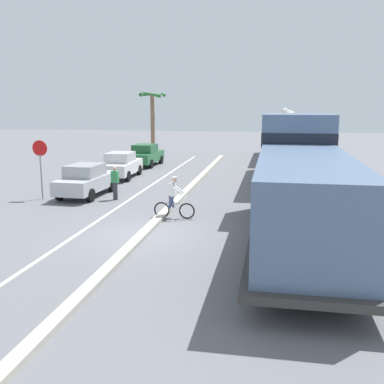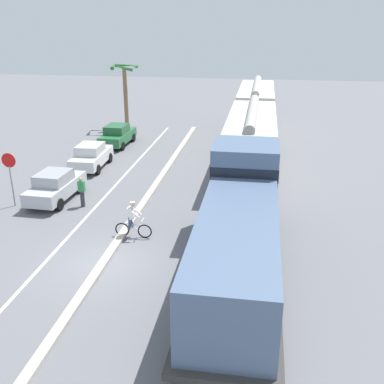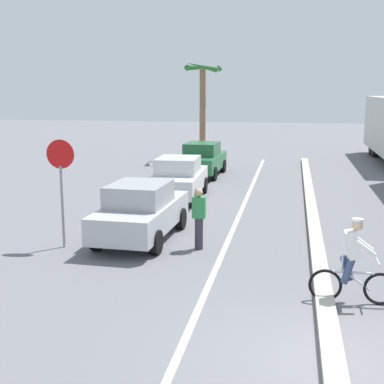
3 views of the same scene
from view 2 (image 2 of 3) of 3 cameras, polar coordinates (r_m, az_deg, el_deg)
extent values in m
plane|color=slate|center=(18.66, -11.13, -8.94)|extent=(120.00, 120.00, 0.00)
cube|color=#B2AD9E|center=(23.74, -6.34, -1.64)|extent=(0.36, 36.00, 0.16)
cube|color=silver|center=(24.48, -11.77, -1.44)|extent=(0.14, 36.00, 0.01)
cube|color=slate|center=(15.73, 5.75, -6.75)|extent=(2.70, 9.86, 2.40)
cube|color=slate|center=(20.09, 6.71, 1.29)|extent=(2.80, 2.80, 3.50)
cube|color=black|center=(19.84, 6.81, 3.43)|extent=(2.83, 2.83, 0.56)
cube|color=#383533|center=(16.84, 5.73, -9.41)|extent=(3.10, 11.60, 0.20)
cylinder|color=#4C4947|center=(16.92, 5.71, -9.84)|extent=(1.10, 3.00, 1.10)
cylinder|color=black|center=(20.46, 6.43, -4.24)|extent=(2.40, 1.00, 1.00)
cylinder|color=black|center=(19.74, 6.30, -5.23)|extent=(2.40, 1.00, 1.00)
cylinder|color=black|center=(19.03, 6.17, -6.29)|extent=(2.40, 1.00, 1.00)
cylinder|color=black|center=(14.95, 5.10, -14.70)|extent=(2.40, 1.00, 1.00)
cylinder|color=black|center=(14.31, 4.85, -16.57)|extent=(2.40, 1.00, 1.00)
cylinder|color=black|center=(13.69, 4.57, -18.60)|extent=(2.40, 1.00, 1.00)
cube|color=beige|center=(28.41, 7.52, 6.57)|extent=(2.90, 10.40, 3.10)
cylinder|color=#A5A39D|center=(28.02, 7.69, 9.99)|extent=(0.60, 9.88, 0.60)
cube|color=black|center=(33.79, 7.74, 6.81)|extent=(2.61, 0.10, 0.70)
cube|color=black|center=(23.75, 6.95, 0.61)|extent=(2.61, 0.10, 0.70)
cylinder|color=black|center=(32.49, 7.61, 5.32)|extent=(2.46, 0.90, 0.90)
cylinder|color=black|center=(31.43, 7.55, 4.78)|extent=(2.46, 0.90, 0.90)
cylinder|color=black|center=(26.34, 7.15, 1.54)|extent=(2.46, 0.90, 0.90)
cylinder|color=black|center=(25.31, 7.04, 0.71)|extent=(2.46, 0.90, 0.90)
cube|color=beige|center=(39.74, 8.11, 10.73)|extent=(2.90, 10.40, 3.10)
cylinder|color=#ACAAA3|center=(39.47, 8.25, 13.20)|extent=(0.60, 9.88, 0.60)
cube|color=black|center=(45.12, 8.21, 10.42)|extent=(2.61, 0.10, 0.70)
cube|color=black|center=(34.85, 7.79, 7.26)|extent=(2.61, 0.10, 0.70)
cylinder|color=black|center=(43.77, 8.12, 9.42)|extent=(2.46, 0.90, 0.90)
cylinder|color=black|center=(42.69, 8.09, 9.13)|extent=(2.46, 0.90, 0.90)
cylinder|color=black|center=(37.48, 7.88, 7.45)|extent=(2.46, 0.90, 0.90)
cylinder|color=black|center=(36.41, 7.83, 7.04)|extent=(2.46, 0.90, 0.90)
cube|color=#B7BABF|center=(25.32, -16.89, 0.46)|extent=(1.87, 4.27, 0.70)
cube|color=#9C9EA2|center=(24.98, -17.20, 1.73)|extent=(1.58, 1.96, 0.60)
cube|color=#1E232D|center=(25.83, -16.17, 2.36)|extent=(1.43, 0.18, 0.51)
cylinder|color=black|center=(26.87, -17.08, 0.85)|extent=(0.25, 0.65, 0.64)
cylinder|color=black|center=(26.16, -13.95, 0.62)|extent=(0.25, 0.65, 0.64)
cylinder|color=black|center=(24.78, -19.82, -1.22)|extent=(0.25, 0.65, 0.64)
cylinder|color=black|center=(24.01, -16.50, -1.53)|extent=(0.25, 0.65, 0.64)
cube|color=silver|center=(30.29, -12.63, 4.25)|extent=(1.84, 4.25, 0.70)
cube|color=beige|center=(29.97, -12.83, 5.35)|extent=(1.56, 1.95, 0.60)
cube|color=#1E232D|center=(30.89, -12.21, 5.77)|extent=(1.43, 0.17, 0.51)
cylinder|color=black|center=(31.83, -13.20, 4.36)|extent=(0.24, 0.65, 0.64)
cylinder|color=black|center=(31.31, -10.41, 4.30)|extent=(0.24, 0.65, 0.64)
cylinder|color=black|center=(29.51, -14.88, 2.88)|extent=(0.24, 0.65, 0.64)
cylinder|color=black|center=(28.96, -11.90, 2.80)|extent=(0.24, 0.65, 0.64)
cube|color=#286B3D|center=(35.44, -9.41, 6.93)|extent=(1.85, 4.26, 0.70)
cube|color=#225B34|center=(35.15, -9.55, 7.90)|extent=(1.57, 1.95, 0.60)
cube|color=#1E232D|center=(36.08, -9.00, 8.19)|extent=(1.43, 0.17, 0.51)
cylinder|color=black|center=(36.98, -9.87, 6.94)|extent=(0.24, 0.65, 0.64)
cylinder|color=black|center=(36.45, -7.48, 6.87)|extent=(0.24, 0.65, 0.64)
cylinder|color=black|center=(34.64, -11.37, 5.87)|extent=(0.24, 0.65, 0.64)
cylinder|color=black|center=(34.07, -8.83, 5.78)|extent=(0.24, 0.65, 0.64)
torus|color=black|center=(20.30, -6.02, -4.98)|extent=(0.66, 0.07, 0.66)
torus|color=black|center=(20.59, -8.85, -4.73)|extent=(0.66, 0.07, 0.66)
cylinder|color=silver|center=(20.31, -7.49, -4.09)|extent=(0.79, 0.06, 0.05)
cylinder|color=silver|center=(20.36, -7.19, -4.57)|extent=(0.48, 0.05, 0.36)
cylinder|color=silver|center=(20.31, -8.10, -3.66)|extent=(0.04, 0.04, 0.30)
cylinder|color=silver|center=(20.08, -6.30, -3.55)|extent=(0.04, 0.48, 0.04)
cylinder|color=#38476B|center=(20.40, -7.74, -3.82)|extent=(0.30, 0.14, 0.52)
cylinder|color=#38476B|center=(20.23, -7.90, -4.06)|extent=(0.27, 0.14, 0.52)
cube|color=white|center=(20.08, -7.70, -2.61)|extent=(0.33, 0.34, 0.57)
sphere|color=beige|center=(19.91, -7.56, -1.60)|extent=(0.22, 0.22, 0.22)
cylinder|color=white|center=(19.87, -7.57, -1.33)|extent=(0.22, 0.22, 0.05)
cylinder|color=white|center=(20.17, -7.02, -2.47)|extent=(0.46, 0.09, 0.36)
cylinder|color=white|center=(19.89, -7.28, -2.84)|extent=(0.46, 0.09, 0.36)
cylinder|color=gray|center=(25.08, -21.86, 0.68)|extent=(0.07, 0.07, 2.20)
cylinder|color=red|center=(24.68, -22.28, 3.74)|extent=(0.76, 0.03, 0.76)
cylinder|color=white|center=(24.69, -22.26, 3.75)|extent=(0.48, 0.02, 0.48)
cylinder|color=#846647|center=(40.55, -8.41, 11.67)|extent=(0.36, 0.36, 5.34)
cone|color=#2D7033|center=(40.02, -7.32, 15.54)|extent=(0.47, 1.84, 0.46)
cone|color=#2D7033|center=(41.09, -8.46, 15.63)|extent=(1.83, 0.62, 0.33)
cone|color=#2D7033|center=(40.31, -9.94, 15.44)|extent=(0.67, 1.85, 0.47)
cone|color=#2D7033|center=(39.32, -8.90, 15.36)|extent=(1.85, 0.49, 0.70)
cylinder|color=#33333D|center=(24.14, -13.72, -0.86)|extent=(0.22, 0.22, 0.85)
cube|color=#338C4C|center=(23.89, -13.87, 0.71)|extent=(0.34, 0.22, 0.56)
sphere|color=tan|center=(23.76, -13.95, 1.59)|extent=(0.20, 0.20, 0.20)
camera|label=1|loc=(4.89, -36.28, -58.45)|focal=42.00mm
camera|label=3|loc=(11.07, -30.31, -9.33)|focal=50.00mm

